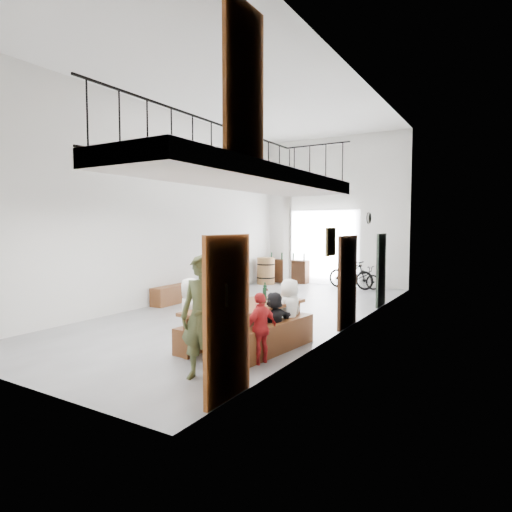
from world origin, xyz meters
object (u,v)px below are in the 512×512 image
Objects in this scene: side_bench at (177,294)px; host_standing at (202,318)px; bicycle_near at (359,277)px; oak_barrel at (266,271)px; serving_counter at (288,271)px; tasting_table at (246,310)px; bench_inner at (217,331)px.

host_standing reaches higher than side_bench.
bicycle_near reaches higher than side_bench.
serving_counter is (0.50, 0.84, -0.06)m from oak_barrel.
side_bench is at bearing -99.68° from serving_counter.
bicycle_near is (2.93, -0.19, -0.03)m from serving_counter.
bench_inner is at bearing -174.06° from tasting_table.
side_bench is (-4.21, 2.92, -0.45)m from tasting_table.
host_standing is 1.15× the size of bicycle_near.
tasting_table is 1.63× the size of bicycle_near.
host_standing is (4.23, -9.31, 0.39)m from oak_barrel.
tasting_table is 2.51× the size of oak_barrel.
bench_inner is 8.38m from oak_barrel.
host_standing is at bearing -65.58° from oak_barrel.
host_standing is at bearing -57.35° from bench_inner.
bench_inner is 8.99m from serving_counter.
bicycle_near is at bearing 81.88° from host_standing.
oak_barrel is 0.98m from serving_counter.
oak_barrel is (-3.96, 7.70, -0.20)m from tasting_table.
serving_counter is 10.83m from host_standing.
serving_counter is at bearing 111.32° from bench_inner.
host_standing reaches higher than oak_barrel.
bench_inner is 2.00× the size of oak_barrel.
tasting_table is at bearing -34.76° from side_bench.
oak_barrel is at bearing -122.59° from serving_counter.
oak_barrel is at bearing 116.37° from bench_inner.
host_standing is at bearing -45.34° from side_bench.
bicycle_near is (-0.53, 8.36, -0.30)m from tasting_table.
bicycle_near reaches higher than bench_inner.
bicycle_near is at bearing 10.82° from oak_barrel.
tasting_table is at bearing -168.97° from bicycle_near.
side_bench reaches higher than bench_inner.
oak_barrel is 0.65× the size of bicycle_near.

